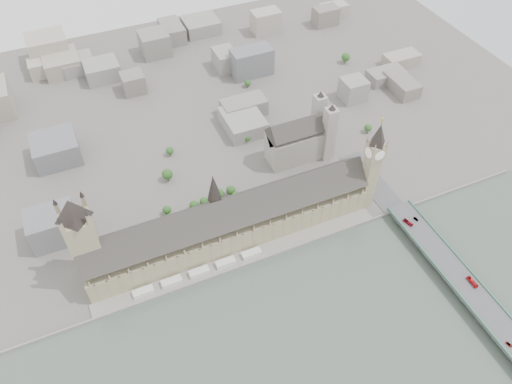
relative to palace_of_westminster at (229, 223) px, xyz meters
name	(u,v)px	position (x,y,z in m)	size (l,w,h in m)	color
ground	(238,254)	(0.00, -19.70, -22.71)	(900.00, 900.00, 0.00)	#595651
embankment_wall	(245,265)	(0.00, -34.70, -21.21)	(600.00, 1.50, 3.00)	gray
river_terrace	(241,259)	(0.00, -27.20, -21.71)	(270.00, 15.00, 2.00)	gray
terrace_tents	(199,272)	(-40.00, -26.70, -18.71)	(118.00, 7.00, 4.00)	silver
palace_of_westminster	(229,223)	(0.00, 0.00, 0.00)	(265.00, 40.73, 55.44)	gray
elizabeth_tower	(373,160)	(138.00, -11.70, 35.38)	(17.00, 17.00, 107.50)	gray
victoria_tower	(83,238)	(-122.00, 6.30, 32.50)	(30.00, 30.00, 100.00)	gray
central_tower	(214,195)	(-10.00, 6.30, 35.21)	(13.00, 13.00, 48.00)	#86755C
westminster_bridge	(445,264)	(162.00, -107.20, -17.58)	(25.00, 325.00, 10.25)	#474749
bridge_parapets	(482,302)	(162.00, -151.70, -11.88)	(25.00, 235.00, 1.15)	#366350
westminster_abbey	(301,139)	(110.92, 75.30, 2.38)	(68.00, 36.00, 64.00)	gray
city_skyline_inland	(160,92)	(0.00, 225.30, -3.71)	(720.00, 360.00, 38.00)	gray
park_trees	(205,207)	(-10.00, 40.30, -15.21)	(110.00, 30.00, 15.00)	#254E1C
red_bus_north	(408,222)	(155.99, -57.85, -11.03)	(2.40, 10.25, 2.86)	#A6121F
red_bus_south	(472,282)	(166.93, -134.02, -10.84)	(2.72, 11.63, 3.24)	red
car_silver	(416,219)	(165.73, -56.99, -11.64)	(1.73, 4.96, 1.63)	gray
car_grey	(509,344)	(155.51, -189.85, -11.76)	(2.30, 4.99, 1.39)	gray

